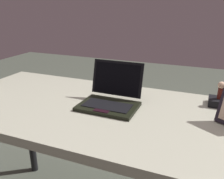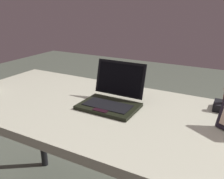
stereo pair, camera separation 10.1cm
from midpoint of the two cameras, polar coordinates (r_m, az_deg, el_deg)
desk at (r=1.05m, az=6.33°, el=-8.96°), size 1.76×0.68×0.76m
laptop_front at (r=1.07m, az=2.66°, el=-2.04°), size 0.26×0.22×0.19m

